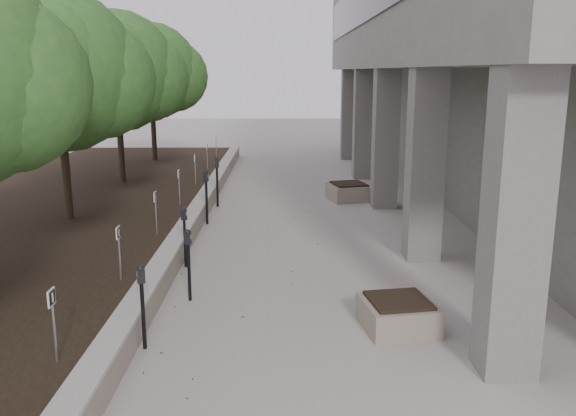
{
  "coord_description": "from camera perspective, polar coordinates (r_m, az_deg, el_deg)",
  "views": [
    {
      "loc": [
        0.47,
        -6.37,
        3.92
      ],
      "look_at": [
        0.55,
        6.13,
        1.07
      ],
      "focal_mm": 37.53,
      "sensor_mm": 36.0,
      "label": 1
    }
  ],
  "objects": [
    {
      "name": "parking_sign_6",
      "position": [
        19.32,
        -8.78,
        3.62
      ],
      "size": [
        0.04,
        0.22,
        0.96
      ],
      "primitive_type": null,
      "color": "black",
      "rests_on": "planting_bed"
    },
    {
      "name": "crabapple_tree_5",
      "position": [
        24.94,
        -12.79,
        10.69
      ],
      "size": [
        4.6,
        4.0,
        5.44
      ],
      "primitive_type": null,
      "color": "#2D6125",
      "rests_on": "planting_bed"
    },
    {
      "name": "crabapple_tree_3",
      "position": [
        15.33,
        -20.75,
        9.02
      ],
      "size": [
        4.6,
        4.0,
        5.44
      ],
      "primitive_type": null,
      "color": "#2D6125",
      "rests_on": "planting_bed"
    },
    {
      "name": "parking_sign_3",
      "position": [
        10.71,
        -15.68,
        -4.18
      ],
      "size": [
        0.04,
        0.22,
        0.96
      ],
      "primitive_type": null,
      "color": "black",
      "rests_on": "planting_bed"
    },
    {
      "name": "planting_bed",
      "position": [
        16.9,
        -21.05,
        -0.76
      ],
      "size": [
        7.0,
        26.0,
        0.4
      ],
      "primitive_type": "cube",
      "color": "#2D2216",
      "rests_on": "ground"
    },
    {
      "name": "parking_meter_5",
      "position": [
        17.8,
        -6.73,
        2.45
      ],
      "size": [
        0.17,
        0.14,
        1.48
      ],
      "primitive_type": null,
      "rotation": [
        0.0,
        0.0,
        0.23
      ],
      "color": "black",
      "rests_on": "ground"
    },
    {
      "name": "planter_front",
      "position": [
        9.63,
        10.38,
        -9.83
      ],
      "size": [
        1.22,
        1.22,
        0.5
      ],
      "primitive_type": null,
      "rotation": [
        0.0,
        0.0,
        0.17
      ],
      "color": "#A0917F",
      "rests_on": "ground"
    },
    {
      "name": "ground",
      "position": [
        7.49,
        -4.15,
        -18.76
      ],
      "size": [
        90.0,
        90.0,
        0.0
      ],
      "primitive_type": "plane",
      "color": "#ABA59D",
      "rests_on": "ground"
    },
    {
      "name": "parking_meter_2",
      "position": [
        10.59,
        -9.37,
        -5.37
      ],
      "size": [
        0.14,
        0.11,
        1.29
      ],
      "primitive_type": null,
      "rotation": [
        0.0,
        0.0,
        -0.14
      ],
      "color": "black",
      "rests_on": "ground"
    },
    {
      "name": "parking_meter_4",
      "position": [
        15.77,
        -7.73,
        1.0
      ],
      "size": [
        0.16,
        0.12,
        1.44
      ],
      "primitive_type": null,
      "rotation": [
        0.0,
        0.0,
        -0.14
      ],
      "color": "black",
      "rests_on": "ground"
    },
    {
      "name": "berry_scatter",
      "position": [
        12.04,
        -3.09,
        -6.15
      ],
      "size": [
        3.3,
        14.1,
        0.02
      ],
      "primitive_type": null,
      "color": "maroon",
      "rests_on": "ground"
    },
    {
      "name": "planter_back",
      "position": [
        18.84,
        5.76,
        1.59
      ],
      "size": [
        1.4,
        1.4,
        0.54
      ],
      "primitive_type": null,
      "rotation": [
        0.0,
        0.0,
        0.26
      ],
      "color": "#A0917F",
      "rests_on": "ground"
    },
    {
      "name": "parking_sign_5",
      "position": [
        16.4,
        -10.27,
        1.93
      ],
      "size": [
        0.04,
        0.22,
        0.96
      ],
      "primitive_type": null,
      "color": "black",
      "rests_on": "planting_bed"
    },
    {
      "name": "parking_sign_4",
      "position": [
        13.52,
        -12.4,
        -0.48
      ],
      "size": [
        0.04,
        0.22,
        0.96
      ],
      "primitive_type": null,
      "color": "black",
      "rests_on": "planting_bed"
    },
    {
      "name": "parking_sign_7",
      "position": [
        22.26,
        -7.67,
        4.86
      ],
      "size": [
        0.04,
        0.22,
        0.96
      ],
      "primitive_type": null,
      "color": "black",
      "rests_on": "planting_bed"
    },
    {
      "name": "parking_meter_3",
      "position": [
        12.4,
        -9.75,
        -2.76
      ],
      "size": [
        0.14,
        0.12,
        1.25
      ],
      "primitive_type": null,
      "rotation": [
        0.0,
        0.0,
        -0.24
      ],
      "color": "black",
      "rests_on": "ground"
    },
    {
      "name": "retaining_wall",
      "position": [
        15.97,
        -8.63,
        -0.61
      ],
      "size": [
        0.39,
        26.0,
        0.5
      ],
      "primitive_type": null,
      "color": "#A0917F",
      "rests_on": "ground"
    },
    {
      "name": "parking_meter_1",
      "position": [
        8.94,
        -13.6,
        -9.14
      ],
      "size": [
        0.15,
        0.13,
        1.27
      ],
      "primitive_type": null,
      "rotation": [
        0.0,
        0.0,
        0.37
      ],
      "color": "black",
      "rests_on": "ground"
    },
    {
      "name": "crabapple_tree_4",
      "position": [
        20.09,
        -15.83,
        10.07
      ],
      "size": [
        4.6,
        4.0,
        5.44
      ],
      "primitive_type": null,
      "color": "#2D6125",
      "rests_on": "planting_bed"
    },
    {
      "name": "parking_sign_8",
      "position": [
        25.21,
        -6.82,
        5.81
      ],
      "size": [
        0.04,
        0.22,
        0.96
      ],
      "primitive_type": null,
      "color": "black",
      "rests_on": "planting_bed"
    },
    {
      "name": "parking_sign_2",
      "position": [
        8.03,
        -21.29,
        -10.38
      ],
      "size": [
        0.04,
        0.22,
        0.96
      ],
      "primitive_type": null,
      "color": "black",
      "rests_on": "planting_bed"
    }
  ]
}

